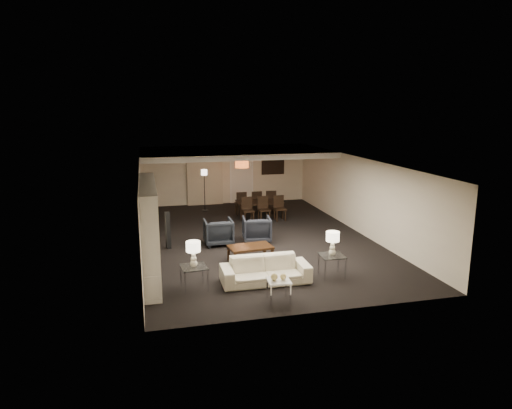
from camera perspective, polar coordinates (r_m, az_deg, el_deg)
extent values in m
plane|color=black|center=(14.62, 0.00, -4.22)|extent=(11.00, 11.00, 0.00)
cube|color=silver|center=(14.11, 0.00, 5.56)|extent=(7.00, 11.00, 0.02)
cube|color=beige|center=(19.62, -3.84, 3.76)|extent=(7.00, 0.02, 2.50)
cube|color=beige|center=(9.24, 8.21, -6.16)|extent=(7.00, 0.02, 2.50)
cube|color=beige|center=(13.92, -14.14, -0.13)|extent=(0.02, 11.00, 2.50)
cube|color=beige|center=(15.51, 12.66, 1.20)|extent=(0.02, 11.00, 2.50)
cube|color=silver|center=(17.52, -2.75, 6.54)|extent=(7.00, 4.00, 0.20)
cube|color=beige|center=(19.41, -6.42, 3.47)|extent=(1.50, 0.12, 2.40)
cube|color=silver|center=(19.75, -1.82, 3.25)|extent=(0.90, 0.05, 2.10)
cube|color=#142D38|center=(20.00, 2.12, 4.81)|extent=(0.95, 0.04, 0.65)
cylinder|color=#D8591E|center=(17.64, -1.77, 5.01)|extent=(0.52, 0.52, 0.24)
imported|color=beige|center=(10.99, 1.19, -8.19)|extent=(2.12, 0.85, 0.62)
imported|color=black|center=(13.92, -4.72, -3.42)|extent=(0.85, 0.87, 0.79)
imported|color=black|center=(14.15, 0.08, -3.12)|extent=(0.94, 0.96, 0.79)
sphere|color=tan|center=(9.89, 2.29, -9.03)|extent=(0.15, 0.15, 0.15)
sphere|color=#EDD27D|center=(9.95, 3.41, -8.98)|extent=(0.14, 0.14, 0.14)
imported|color=black|center=(12.17, -13.05, -2.89)|extent=(0.99, 0.13, 0.57)
imported|color=#234B9B|center=(10.20, -13.04, -5.22)|extent=(0.16, 0.16, 0.16)
imported|color=gold|center=(10.81, -13.24, -1.50)|extent=(0.15, 0.15, 0.16)
cube|color=black|center=(13.67, -10.96, -3.18)|extent=(0.16, 0.16, 1.12)
imported|color=black|center=(17.23, 0.46, -0.61)|extent=(1.77, 1.03, 0.61)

